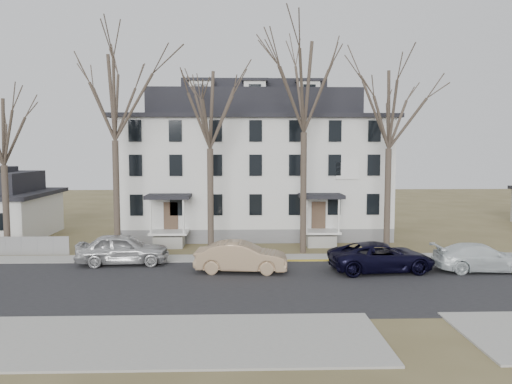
{
  "coord_description": "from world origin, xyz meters",
  "views": [
    {
      "loc": [
        -3.05,
        -22.18,
        6.77
      ],
      "look_at": [
        -2.09,
        9.0,
        4.05
      ],
      "focal_mm": 35.0,
      "sensor_mm": 36.0,
      "label": 1
    }
  ],
  "objects_px": {
    "car_navy": "(381,258)",
    "tree_mid_right": "(390,104)",
    "tree_far_left": "(114,91)",
    "car_tan": "(241,258)",
    "tree_center": "(304,80)",
    "car_silver": "(123,250)",
    "bicycle_left": "(114,240)",
    "car_white": "(481,258)",
    "boarding_house": "(254,166)",
    "tree_bungalow": "(2,127)",
    "tree_mid_left": "(210,104)"
  },
  "relations": [
    {
      "from": "tree_center",
      "to": "tree_mid_right",
      "type": "distance_m",
      "value": 5.7
    },
    {
      "from": "tree_mid_left",
      "to": "car_silver",
      "type": "xyz_separation_m",
      "value": [
        -4.92,
        -3.1,
        -8.7
      ]
    },
    {
      "from": "tree_mid_right",
      "to": "car_navy",
      "type": "relative_size",
      "value": 2.22
    },
    {
      "from": "tree_far_left",
      "to": "car_white",
      "type": "relative_size",
      "value": 2.66
    },
    {
      "from": "tree_bungalow",
      "to": "tree_mid_left",
      "type": "bearing_deg",
      "value": 0.0
    },
    {
      "from": "tree_center",
      "to": "car_white",
      "type": "xyz_separation_m",
      "value": [
        9.18,
        -5.35,
        -10.34
      ]
    },
    {
      "from": "car_white",
      "to": "car_navy",
      "type": "bearing_deg",
      "value": 89.52
    },
    {
      "from": "tree_far_left",
      "to": "car_navy",
      "type": "xyz_separation_m",
      "value": [
        15.68,
        -5.24,
        -9.55
      ]
    },
    {
      "from": "car_white",
      "to": "bicycle_left",
      "type": "bearing_deg",
      "value": 71.43
    },
    {
      "from": "tree_mid_right",
      "to": "car_navy",
      "type": "bearing_deg",
      "value": -109.21
    },
    {
      "from": "tree_mid_left",
      "to": "tree_mid_right",
      "type": "height_order",
      "value": "same"
    },
    {
      "from": "tree_mid_left",
      "to": "bicycle_left",
      "type": "distance_m",
      "value": 11.63
    },
    {
      "from": "car_silver",
      "to": "car_navy",
      "type": "bearing_deg",
      "value": -101.73
    },
    {
      "from": "tree_center",
      "to": "bicycle_left",
      "type": "relative_size",
      "value": 8.56
    },
    {
      "from": "boarding_house",
      "to": "car_white",
      "type": "relative_size",
      "value": 4.03
    },
    {
      "from": "car_white",
      "to": "bicycle_left",
      "type": "xyz_separation_m",
      "value": [
        -21.97,
        7.67,
        -0.3
      ]
    },
    {
      "from": "tree_far_left",
      "to": "tree_center",
      "type": "xyz_separation_m",
      "value": [
        12.0,
        0.0,
        0.74
      ]
    },
    {
      "from": "tree_mid_left",
      "to": "tree_center",
      "type": "distance_m",
      "value": 6.18
    },
    {
      "from": "car_tan",
      "to": "car_white",
      "type": "height_order",
      "value": "car_tan"
    },
    {
      "from": "tree_center",
      "to": "car_white",
      "type": "relative_size",
      "value": 2.85
    },
    {
      "from": "car_navy",
      "to": "tree_mid_right",
      "type": "bearing_deg",
      "value": -24.79
    },
    {
      "from": "car_silver",
      "to": "bicycle_left",
      "type": "xyz_separation_m",
      "value": [
        -1.87,
        5.42,
        -0.45
      ]
    },
    {
      "from": "tree_far_left",
      "to": "car_tan",
      "type": "distance_m",
      "value": 13.43
    },
    {
      "from": "tree_center",
      "to": "car_navy",
      "type": "distance_m",
      "value": 12.12
    },
    {
      "from": "car_white",
      "to": "tree_far_left",
      "type": "bearing_deg",
      "value": 76.5
    },
    {
      "from": "tree_mid_right",
      "to": "car_silver",
      "type": "distance_m",
      "value": 18.85
    },
    {
      "from": "boarding_house",
      "to": "tree_mid_left",
      "type": "distance_m",
      "value": 9.66
    },
    {
      "from": "tree_mid_right",
      "to": "car_silver",
      "type": "bearing_deg",
      "value": -169.3
    },
    {
      "from": "boarding_house",
      "to": "tree_center",
      "type": "distance_m",
      "value": 10.39
    },
    {
      "from": "tree_far_left",
      "to": "bicycle_left",
      "type": "bearing_deg",
      "value": 108.8
    },
    {
      "from": "tree_mid_left",
      "to": "tree_center",
      "type": "height_order",
      "value": "tree_center"
    },
    {
      "from": "tree_center",
      "to": "tree_bungalow",
      "type": "distance_m",
      "value": 19.23
    },
    {
      "from": "car_silver",
      "to": "car_white",
      "type": "height_order",
      "value": "car_silver"
    },
    {
      "from": "tree_mid_left",
      "to": "bicycle_left",
      "type": "height_order",
      "value": "tree_mid_left"
    },
    {
      "from": "tree_center",
      "to": "tree_mid_right",
      "type": "height_order",
      "value": "tree_center"
    },
    {
      "from": "tree_mid_left",
      "to": "car_tan",
      "type": "distance_m",
      "value": 10.36
    },
    {
      "from": "car_tan",
      "to": "bicycle_left",
      "type": "xyz_separation_m",
      "value": [
        -8.76,
        7.46,
        -0.38
      ]
    },
    {
      "from": "boarding_house",
      "to": "tree_mid_left",
      "type": "bearing_deg",
      "value": -110.2
    },
    {
      "from": "car_tan",
      "to": "tree_center",
      "type": "bearing_deg",
      "value": -32.71
    },
    {
      "from": "tree_mid_right",
      "to": "car_tan",
      "type": "relative_size",
      "value": 2.53
    },
    {
      "from": "car_silver",
      "to": "tree_bungalow",
      "type": "bearing_deg",
      "value": 65.56
    },
    {
      "from": "car_silver",
      "to": "tree_far_left",
      "type": "bearing_deg",
      "value": 15.7
    },
    {
      "from": "car_silver",
      "to": "car_tan",
      "type": "xyz_separation_m",
      "value": [
        6.89,
        -2.04,
        -0.07
      ]
    },
    {
      "from": "tree_far_left",
      "to": "car_navy",
      "type": "distance_m",
      "value": 19.09
    },
    {
      "from": "car_tan",
      "to": "tree_far_left",
      "type": "bearing_deg",
      "value": 62.53
    },
    {
      "from": "tree_bungalow",
      "to": "bicycle_left",
      "type": "bearing_deg",
      "value": 20.48
    },
    {
      "from": "tree_far_left",
      "to": "car_navy",
      "type": "relative_size",
      "value": 2.4
    },
    {
      "from": "tree_center",
      "to": "tree_bungalow",
      "type": "xyz_separation_m",
      "value": [
        -19.0,
        0.0,
        -2.97
      ]
    },
    {
      "from": "tree_bungalow",
      "to": "car_tan",
      "type": "height_order",
      "value": "tree_bungalow"
    },
    {
      "from": "car_navy",
      "to": "bicycle_left",
      "type": "relative_size",
      "value": 3.34
    }
  ]
}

